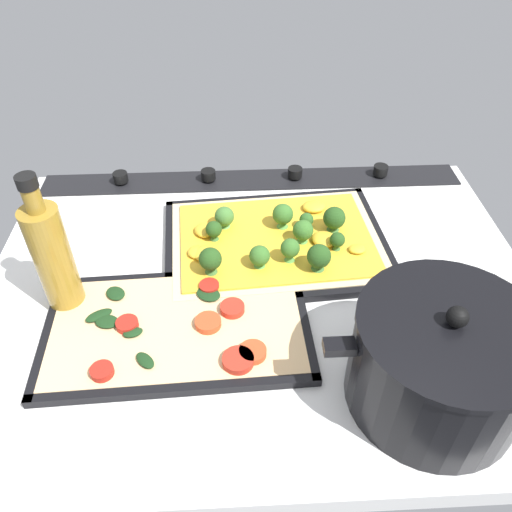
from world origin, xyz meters
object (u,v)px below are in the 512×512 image
object	(u,v)px
baking_tray_back	(178,329)
veggie_pizza_back	(179,327)
broccoli_pizza	(277,239)
oil_bottle	(53,258)
baking_tray_front	(276,245)
cooking_pot	(440,362)

from	to	relation	value
baking_tray_back	veggie_pizza_back	bearing A→B (deg)	143.78
broccoli_pizza	oil_bottle	bearing A→B (deg)	19.60
baking_tray_back	oil_bottle	distance (cm)	19.39
oil_bottle	veggie_pizza_back	bearing A→B (deg)	160.04
baking_tray_back	veggie_pizza_back	xyz separation A→B (cm)	(-0.26, 0.19, 0.72)
baking_tray_front	broccoli_pizza	distance (cm)	1.71
baking_tray_back	oil_bottle	bearing A→B (deg)	-19.66
baking_tray_front	oil_bottle	distance (cm)	34.66
baking_tray_front	oil_bottle	world-z (taller)	oil_bottle
veggie_pizza_back	cooking_pot	world-z (taller)	cooking_pot
baking_tray_front	cooking_pot	world-z (taller)	cooking_pot
veggie_pizza_back	broccoli_pizza	bearing A→B (deg)	-131.02
baking_tray_front	broccoli_pizza	bearing A→B (deg)	99.60
cooking_pot	oil_bottle	size ratio (longest dim) A/B	1.26
veggie_pizza_back	cooking_pot	distance (cm)	34.03
baking_tray_back	cooking_pot	size ratio (longest dim) A/B	1.34
cooking_pot	broccoli_pizza	bearing A→B (deg)	-60.28
baking_tray_back	cooking_pot	distance (cm)	34.46
broccoli_pizza	cooking_pot	size ratio (longest dim) A/B	1.27
baking_tray_front	cooking_pot	distance (cm)	34.40
broccoli_pizza	veggie_pizza_back	world-z (taller)	broccoli_pizza
oil_bottle	baking_tray_front	bearing A→B (deg)	-159.43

